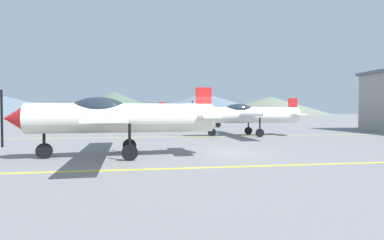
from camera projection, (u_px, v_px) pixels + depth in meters
ground_plane at (214, 153)px, 13.40m from camera, size 400.00×400.00×0.00m
apron_line_near at (237, 167)px, 10.06m from camera, size 80.00×0.16×0.01m
apron_line_far at (187, 137)px, 22.14m from camera, size 80.00×0.16×0.01m
airplane_near at (116, 117)px, 12.35m from camera, size 8.44×9.72×2.91m
airplane_mid at (247, 114)px, 22.86m from camera, size 8.38×9.67×2.91m
airplane_far at (194, 113)px, 34.45m from camera, size 8.46×9.73×2.91m
hill_left at (5, 106)px, 150.16m from camera, size 72.75×72.75×9.57m
hill_centerleft at (115, 104)px, 156.54m from camera, size 60.58×60.58×12.11m
hill_centerright at (203, 104)px, 173.24m from camera, size 80.95×80.95×12.63m
hill_right at (270, 106)px, 168.90m from camera, size 67.08×67.08×10.28m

